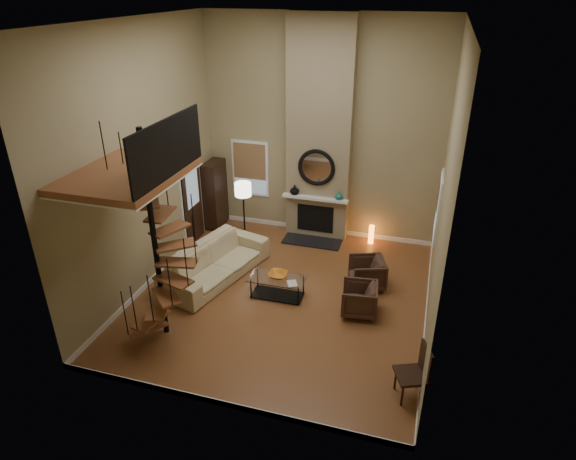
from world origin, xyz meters
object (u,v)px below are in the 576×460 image
(hutch, at_px, (215,194))
(floor_lamp, at_px, (243,194))
(side_chair, at_px, (417,371))
(armchair_far, at_px, (363,299))
(accent_lamp, at_px, (371,234))
(sofa, at_px, (216,261))
(armchair_near, at_px, (370,273))
(coffee_table, at_px, (277,285))

(hutch, bearing_deg, floor_lamp, -36.76)
(side_chair, bearing_deg, armchair_far, 120.77)
(floor_lamp, xyz_separation_m, accent_lamp, (3.06, 1.06, -1.16))
(sofa, height_order, armchair_near, sofa)
(armchair_near, distance_m, armchair_far, 1.06)
(hutch, height_order, armchair_near, hutch)
(sofa, bearing_deg, coffee_table, -87.34)
(hutch, height_order, sofa, hutch)
(hutch, height_order, armchair_far, hutch)
(hutch, relative_size, armchair_far, 2.51)
(hutch, bearing_deg, accent_lamp, 2.51)
(side_chair, bearing_deg, hutch, 139.13)
(sofa, bearing_deg, armchair_far, -82.76)
(armchair_near, xyz_separation_m, floor_lamp, (-3.33, 1.00, 1.06))
(armchair_near, distance_m, accent_lamp, 2.08)
(armchair_near, relative_size, side_chair, 0.74)
(accent_lamp, bearing_deg, armchair_far, -85.12)
(hutch, bearing_deg, armchair_far, -33.12)
(sofa, height_order, armchair_far, sofa)
(armchair_near, height_order, accent_lamp, armchair_near)
(accent_lamp, height_order, side_chair, side_chair)
(sofa, xyz_separation_m, coffee_table, (1.58, -0.35, -0.11))
(floor_lamp, bearing_deg, armchair_near, -16.74)
(sofa, relative_size, armchair_near, 3.71)
(side_chair, bearing_deg, sofa, 151.95)
(hutch, xyz_separation_m, floor_lamp, (1.17, -0.87, 0.46))
(armchair_far, distance_m, side_chair, 2.31)
(armchair_near, bearing_deg, hutch, -132.62)
(armchair_far, distance_m, coffee_table, 1.85)
(hutch, distance_m, armchair_near, 4.91)
(armchair_far, relative_size, accent_lamp, 1.44)
(side_chair, bearing_deg, floor_lamp, 138.14)
(sofa, relative_size, accent_lamp, 5.59)
(accent_lamp, distance_m, side_chair, 5.30)
(coffee_table, bearing_deg, hutch, 133.38)
(sofa, relative_size, armchair_far, 3.87)
(armchair_near, distance_m, coffee_table, 2.07)
(hutch, distance_m, floor_lamp, 1.53)
(coffee_table, xyz_separation_m, accent_lamp, (1.58, 2.99, -0.03))
(hutch, height_order, floor_lamp, hutch)
(side_chair, bearing_deg, accent_lamp, 105.81)
(sofa, relative_size, coffee_table, 2.29)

